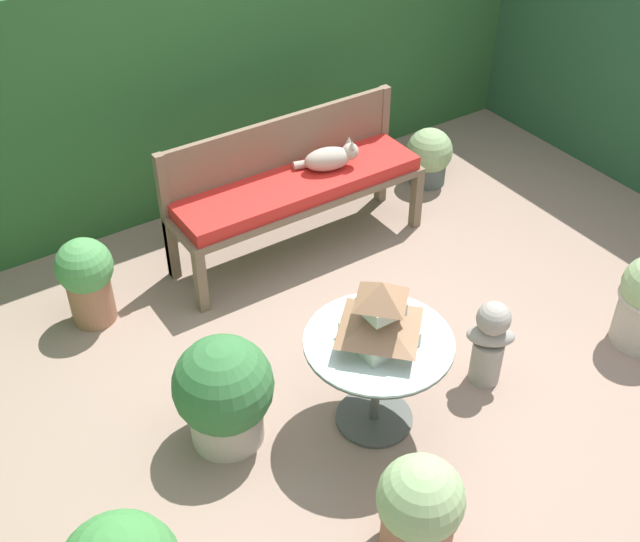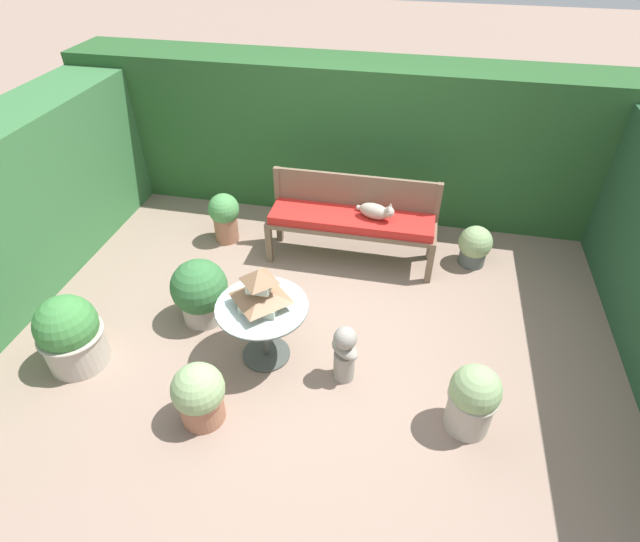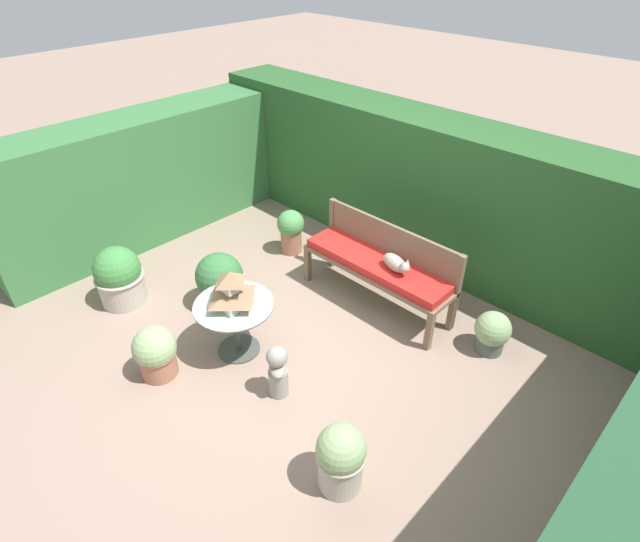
# 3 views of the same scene
# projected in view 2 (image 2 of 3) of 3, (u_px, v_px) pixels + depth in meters

# --- Properties ---
(ground) EXTENTS (30.00, 30.00, 0.00)m
(ground) POSITION_uv_depth(u_px,v_px,m) (317.00, 330.00, 4.33)
(ground) COLOR gray
(foliage_hedge_back) EXTENTS (6.40, 0.70, 1.63)m
(foliage_hedge_back) POSITION_uv_depth(u_px,v_px,m) (359.00, 137.00, 5.55)
(foliage_hedge_back) COLOR #285628
(foliage_hedge_back) RESTS_ON ground
(foliage_hedge_left) EXTENTS (0.70, 3.50, 1.50)m
(foliage_hedge_left) POSITION_uv_depth(u_px,v_px,m) (8.00, 211.00, 4.44)
(foliage_hedge_left) COLOR #38703D
(foliage_hedge_left) RESTS_ON ground
(garden_bench) EXTENTS (1.65, 0.45, 0.53)m
(garden_bench) POSITION_uv_depth(u_px,v_px,m) (351.00, 222.00, 4.85)
(garden_bench) COLOR brown
(garden_bench) RESTS_ON ground
(bench_backrest) EXTENTS (1.65, 0.06, 0.85)m
(bench_backrest) POSITION_uv_depth(u_px,v_px,m) (355.00, 196.00, 4.90)
(bench_backrest) COLOR brown
(bench_backrest) RESTS_ON ground
(cat) EXTENTS (0.38, 0.25, 0.19)m
(cat) POSITION_uv_depth(u_px,v_px,m) (376.00, 211.00, 4.71)
(cat) COLOR #A89989
(cat) RESTS_ON garden_bench
(patio_table) EXTENTS (0.71, 0.71, 0.54)m
(patio_table) POSITION_uv_depth(u_px,v_px,m) (263.00, 317.00, 3.84)
(patio_table) COLOR #424742
(patio_table) RESTS_ON ground
(pagoda_birdhouse) EXTENTS (0.37, 0.37, 0.35)m
(pagoda_birdhouse) POSITION_uv_depth(u_px,v_px,m) (260.00, 291.00, 3.67)
(pagoda_birdhouse) COLOR #B2BCA8
(pagoda_birdhouse) RESTS_ON patio_table
(garden_bust) EXTENTS (0.28, 0.27, 0.51)m
(garden_bust) POSITION_uv_depth(u_px,v_px,m) (345.00, 352.00, 3.76)
(garden_bust) COLOR gray
(garden_bust) RESTS_ON ground
(potted_plant_table_near) EXTENTS (0.33, 0.33, 0.42)m
(potted_plant_table_near) POSITION_uv_depth(u_px,v_px,m) (475.00, 246.00, 4.95)
(potted_plant_table_near) COLOR #4C5651
(potted_plant_table_near) RESTS_ON ground
(potted_plant_hedge_corner) EXTENTS (0.32, 0.32, 0.54)m
(potted_plant_hedge_corner) POSITION_uv_depth(u_px,v_px,m) (225.00, 216.00, 5.23)
(potted_plant_hedge_corner) COLOR #9E664C
(potted_plant_hedge_corner) RESTS_ON ground
(potted_plant_path_edge) EXTENTS (0.35, 0.35, 0.56)m
(potted_plant_path_edge) POSITION_uv_depth(u_px,v_px,m) (473.00, 399.00, 3.40)
(potted_plant_path_edge) COLOR #ADA393
(potted_plant_path_edge) RESTS_ON ground
(potted_plant_bench_right) EXTENTS (0.38, 0.38, 0.50)m
(potted_plant_bench_right) POSITION_uv_depth(u_px,v_px,m) (199.00, 395.00, 3.48)
(potted_plant_bench_right) COLOR #9E664C
(potted_plant_bench_right) RESTS_ON ground
(potted_plant_patio_mid) EXTENTS (0.49, 0.49, 0.60)m
(potted_plant_patio_mid) POSITION_uv_depth(u_px,v_px,m) (200.00, 292.00, 4.26)
(potted_plant_patio_mid) COLOR #ADA393
(potted_plant_patio_mid) RESTS_ON ground
(potted_plant_bench_left) EXTENTS (0.50, 0.50, 0.64)m
(potted_plant_bench_left) POSITION_uv_depth(u_px,v_px,m) (70.00, 334.00, 3.86)
(potted_plant_bench_left) COLOR #ADA393
(potted_plant_bench_left) RESTS_ON ground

